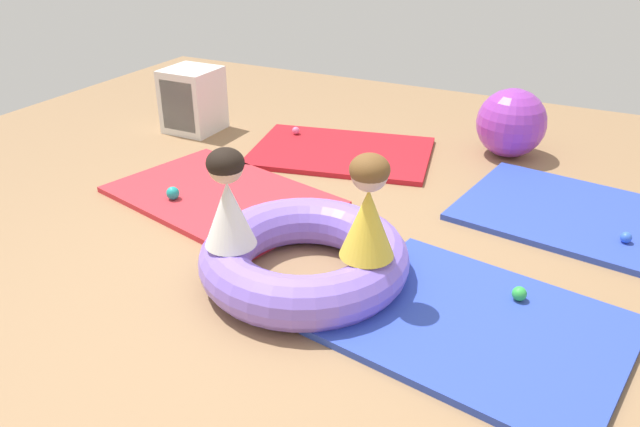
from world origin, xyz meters
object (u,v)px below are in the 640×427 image
Objects in this scene: play_ball_pink at (296,131)px; exercise_ball_large at (511,123)px; inflatable_cushion at (303,257)px; play_ball_green at (519,294)px; storage_cube at (191,101)px; child_in_yellow at (368,208)px; play_ball_teal at (173,193)px; play_ball_blue at (626,237)px; child_in_white at (228,199)px.

exercise_ball_large reaches higher than play_ball_pink.
inflatable_cushion is 2.47m from exercise_ball_large.
play_ball_green is 0.14× the size of storage_cube.
play_ball_teal is at bearing 176.06° from child_in_yellow.
play_ball_teal is (-1.63, 0.47, -0.46)m from child_in_yellow.
play_ball_green is at bearing 35.14° from child_in_yellow.
play_ball_blue is at bearing -8.54° from storage_cube.
play_ball_green reaches higher than play_ball_blue.
inflatable_cushion is 1.15m from play_ball_green.
play_ball_teal is at bearing 176.28° from play_ball_green.
child_in_yellow is 6.08× the size of play_ball_teal.
inflatable_cushion is at bearing -173.62° from child_in_yellow.
play_ball_teal reaches higher than play_ball_blue.
child_in_white is at bearing -35.43° from play_ball_teal.
play_ball_green is (2.24, -1.68, 0.01)m from play_ball_pink.
play_ball_teal reaches higher than play_ball_green.
play_ball_pink is at bearing -64.83° from child_in_white.
play_ball_teal is at bearing 161.07° from inflatable_cushion.
storage_cube is at bearing -43.77° from child_in_white.
child_in_yellow is at bearing -15.92° from play_ball_teal.
play_ball_teal is (-2.36, 0.15, 0.01)m from play_ball_green.
play_ball_teal is (-2.81, -0.75, 0.01)m from play_ball_blue.
play_ball_teal is (-0.12, -1.53, 0.01)m from play_ball_pink.
exercise_ball_large reaches higher than play_ball_blue.
storage_cube is (-3.16, 1.44, 0.20)m from play_ball_green.
child_in_yellow is at bearing -157.92° from child_in_white.
play_ball_green is at bearing -3.72° from play_ball_teal.
storage_cube is (-2.43, 1.76, -0.27)m from child_in_yellow.
child_in_yellow reaches higher than play_ball_teal.
storage_cube is at bearing 171.46° from play_ball_blue.
child_in_white is 1.26m from play_ball_teal.
child_in_yellow is 2.55m from play_ball_pink.
play_ball_green is 2.19m from exercise_ball_large.
play_ball_blue is 2.91m from play_ball_teal.
storage_cube is (-2.66, -0.67, 0.00)m from exercise_ball_large.
play_ball_pink is (-2.69, 0.78, -0.00)m from play_ball_blue.
play_ball_pink is 0.86× the size of play_ball_green.
inflatable_cushion is 1.96m from play_ball_blue.
exercise_ball_large is (1.74, 0.44, 0.20)m from play_ball_pink.
child_in_white is 6.95× the size of play_ball_green.
exercise_ball_large is 0.99× the size of storage_cube.
inflatable_cushion is 17.41× the size of play_ball_pink.
child_in_yellow is at bearing -156.84° from play_ball_green.
exercise_ball_large is (0.90, 2.64, -0.26)m from child_in_white.
play_ball_blue is at bearing -51.89° from exercise_ball_large.
child_in_white is 5.90× the size of play_ball_teal.
child_in_white reaches higher than play_ball_green.
play_ball_teal is 2.71m from exercise_ball_large.
storage_cube is at bearing 140.05° from inflatable_cushion.
exercise_ball_large is at bearing 75.69° from inflatable_cushion.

